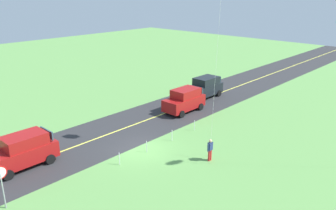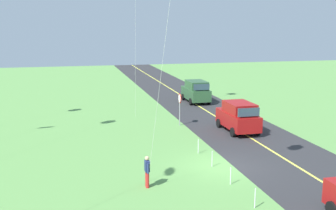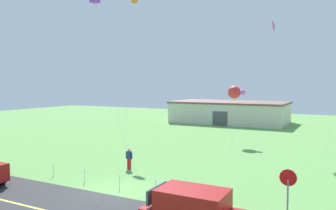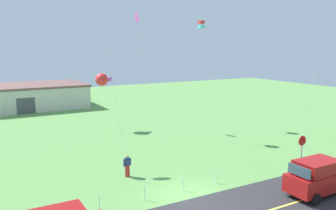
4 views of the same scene
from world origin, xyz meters
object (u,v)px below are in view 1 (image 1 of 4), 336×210
(car_suv_foreground, at_px, (23,151))
(stop_sign, at_px, (1,179))
(car_parked_west_far, at_px, (205,87))
(person_adult_near, at_px, (210,149))
(car_parked_west_near, at_px, (184,100))

(car_suv_foreground, height_order, stop_sign, stop_sign)
(car_suv_foreground, bearing_deg, car_parked_west_far, -178.68)
(car_suv_foreground, bearing_deg, person_adult_near, 136.47)
(car_suv_foreground, relative_size, person_adult_near, 2.75)
(car_parked_west_far, bearing_deg, car_parked_west_near, 14.57)
(car_parked_west_near, xyz_separation_m, stop_sign, (18.55, 2.92, 0.65))
(car_suv_foreground, distance_m, car_parked_west_far, 20.71)
(stop_sign, bearing_deg, car_parked_west_far, -169.85)
(car_suv_foreground, xyz_separation_m, person_adult_near, (-9.13, 8.68, -0.29))
(car_parked_west_far, distance_m, person_adult_near, 14.75)
(car_suv_foreground, bearing_deg, stop_sign, 52.47)
(person_adult_near, bearing_deg, car_suv_foreground, 29.22)
(person_adult_near, bearing_deg, stop_sign, 50.42)
(car_suv_foreground, height_order, car_parked_west_near, same)
(car_parked_west_near, distance_m, person_adult_near, 10.22)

